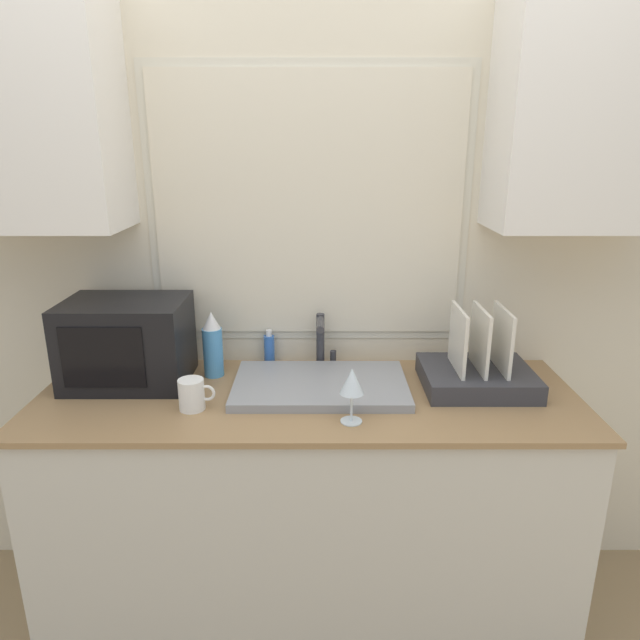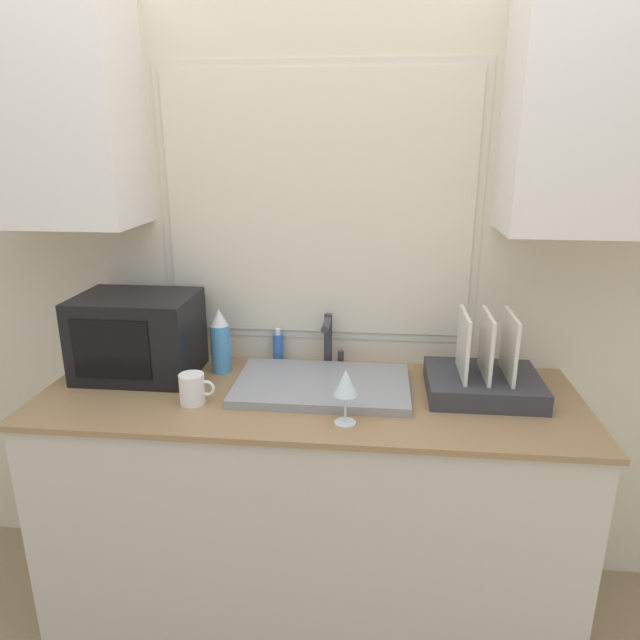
% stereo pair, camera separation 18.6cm
% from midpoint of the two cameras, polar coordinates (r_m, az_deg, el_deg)
% --- Properties ---
extents(countertop, '(1.87, 0.68, 0.92)m').
position_cam_midpoint_polar(countertop, '(2.23, -3.70, -18.20)').
color(countertop, beige).
rests_on(countertop, ground_plane).
extents(wall_back, '(6.00, 0.38, 2.60)m').
position_cam_midpoint_polar(wall_back, '(2.14, -3.70, 8.88)').
color(wall_back, beige).
rests_on(wall_back, ground_plane).
extents(sink_basin, '(0.61, 0.39, 0.03)m').
position_cam_midpoint_polar(sink_basin, '(2.03, -2.65, -6.56)').
color(sink_basin, gray).
rests_on(sink_basin, countertop).
extents(faucet, '(0.08, 0.16, 0.21)m').
position_cam_midpoint_polar(faucet, '(2.17, -2.33, -1.75)').
color(faucet, '#333338').
rests_on(faucet, countertop).
extents(microwave, '(0.43, 0.32, 0.30)m').
position_cam_midpoint_polar(microwave, '(2.18, -21.11, -2.11)').
color(microwave, black).
rests_on(microwave, countertop).
extents(dish_rack, '(0.38, 0.33, 0.29)m').
position_cam_midpoint_polar(dish_rack, '(2.08, 12.96, -5.08)').
color(dish_rack, '#333338').
rests_on(dish_rack, countertop).
extents(spray_bottle, '(0.07, 0.07, 0.25)m').
position_cam_midpoint_polar(spray_bottle, '(2.16, -13.17, -2.52)').
color(spray_bottle, '#4C99D8').
rests_on(spray_bottle, countertop).
extents(soap_bottle, '(0.04, 0.04, 0.14)m').
position_cam_midpoint_polar(soap_bottle, '(2.25, -7.50, -2.91)').
color(soap_bottle, blue).
rests_on(soap_bottle, countertop).
extents(mug_near_sink, '(0.12, 0.08, 0.10)m').
position_cam_midpoint_polar(mug_near_sink, '(1.93, -15.44, -7.25)').
color(mug_near_sink, white).
rests_on(mug_near_sink, countertop).
extents(wine_glass, '(0.08, 0.08, 0.18)m').
position_cam_midpoint_polar(wine_glass, '(1.75, 0.12, -6.37)').
color(wine_glass, silver).
rests_on(wine_glass, countertop).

